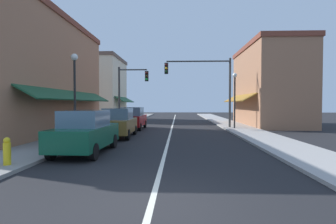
% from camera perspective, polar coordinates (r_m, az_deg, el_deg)
% --- Properties ---
extents(ground_plane, '(80.00, 80.00, 0.00)m').
position_cam_1_polar(ground_plane, '(23.25, 0.90, -3.25)').
color(ground_plane, black).
extents(sidewalk_left, '(2.60, 56.00, 0.12)m').
position_cam_1_polar(sidewalk_left, '(24.01, -12.36, -2.99)').
color(sidewalk_left, gray).
rests_on(sidewalk_left, ground).
extents(sidewalk_right, '(2.60, 56.00, 0.12)m').
position_cam_1_polar(sidewalk_right, '(23.76, 14.30, -3.05)').
color(sidewalk_right, '#A39E99').
rests_on(sidewalk_right, ground).
extents(lane_center_stripe, '(0.14, 52.00, 0.01)m').
position_cam_1_polar(lane_center_stripe, '(23.25, 0.90, -3.24)').
color(lane_center_stripe, silver).
rests_on(lane_center_stripe, ground).
extents(storefront_left_block, '(6.86, 14.20, 7.90)m').
position_cam_1_polar(storefront_left_block, '(20.01, -28.37, 7.05)').
color(storefront_left_block, '#9E6B4C').
rests_on(storefront_left_block, ground).
extents(storefront_right_block, '(5.84, 10.20, 7.50)m').
position_cam_1_polar(storefront_right_block, '(26.61, 20.99, 5.35)').
color(storefront_right_block, '#9E6B4C').
rests_on(storefront_right_block, ground).
extents(storefront_far_left, '(5.47, 8.20, 7.91)m').
position_cam_1_polar(storefront_far_left, '(34.52, -13.65, 4.91)').
color(storefront_far_left, beige).
rests_on(storefront_far_left, ground).
extents(parked_car_nearest_left, '(1.83, 4.13, 1.77)m').
position_cam_1_polar(parked_car_nearest_left, '(11.32, -17.42, -4.17)').
color(parked_car_nearest_left, '#0F4C33').
rests_on(parked_car_nearest_left, ground).
extents(parked_car_second_left, '(1.85, 4.13, 1.77)m').
position_cam_1_polar(parked_car_second_left, '(16.30, -10.69, -2.33)').
color(parked_car_second_left, brown).
rests_on(parked_car_second_left, ground).
extents(parked_car_third_left, '(1.82, 4.12, 1.77)m').
position_cam_1_polar(parked_car_third_left, '(21.28, -7.66, -1.36)').
color(parked_car_third_left, maroon).
rests_on(parked_car_third_left, ground).
extents(traffic_signal_mast_arm, '(5.48, 0.50, 5.81)m').
position_cam_1_polar(traffic_signal_mast_arm, '(22.04, 8.48, 6.84)').
color(traffic_signal_mast_arm, '#333333').
rests_on(traffic_signal_mast_arm, ground).
extents(traffic_signal_left_corner, '(2.77, 0.50, 5.36)m').
position_cam_1_polar(traffic_signal_left_corner, '(23.97, -8.47, 5.30)').
color(traffic_signal_left_corner, '#333333').
rests_on(traffic_signal_left_corner, ground).
extents(street_lamp_left_near, '(0.36, 0.36, 4.67)m').
position_cam_1_polar(street_lamp_left_near, '(14.75, -19.58, 6.04)').
color(street_lamp_left_near, black).
rests_on(street_lamp_left_near, ground).
extents(street_lamp_right_mid, '(0.36, 0.36, 4.47)m').
position_cam_1_polar(street_lamp_right_mid, '(21.40, 14.28, 4.40)').
color(street_lamp_right_mid, black).
rests_on(street_lamp_right_mid, ground).
extents(fire_hydrant, '(0.22, 0.22, 0.87)m').
position_cam_1_polar(fire_hydrant, '(9.73, -31.54, -7.27)').
color(fire_hydrant, gold).
rests_on(fire_hydrant, ground).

